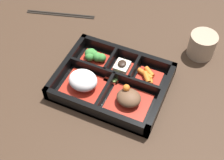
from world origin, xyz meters
TOP-DOWN VIEW (x-y plane):
  - ground_plane at (0.00, 0.00)m, footprint 3.00×3.00m
  - bento_base at (0.00, 0.00)m, footprint 0.29×0.23m
  - bento_rim at (-0.00, -0.00)m, footprint 0.29×0.23m
  - bowl_stew at (-0.06, 0.04)m, footprint 0.11×0.09m
  - bowl_rice at (0.06, 0.04)m, footprint 0.11×0.09m
  - bowl_carrots at (-0.08, -0.06)m, footprint 0.07×0.06m
  - bowl_tofu at (-0.01, -0.06)m, footprint 0.05×0.06m
  - bowl_greens at (0.08, -0.06)m, footprint 0.08×0.06m
  - bowl_pickles at (0.00, -0.01)m, footprint 0.04×0.04m
  - tea_cup at (-0.19, -0.22)m, footprint 0.08×0.08m
  - chopsticks at (0.28, -0.21)m, footprint 0.23×0.08m

SIDE VIEW (x-z plane):
  - ground_plane at x=0.00m, z-range 0.00..0.00m
  - chopsticks at x=0.28m, z-range 0.00..0.01m
  - bento_base at x=0.00m, z-range 0.00..0.01m
  - bowl_pickles at x=0.00m, z-range 0.01..0.02m
  - bowl_carrots at x=-0.08m, z-range 0.01..0.03m
  - bento_rim at x=0.00m, z-range 0.00..0.04m
  - bowl_tofu at x=-0.01m, z-range 0.01..0.04m
  - bowl_greens at x=0.08m, z-range 0.01..0.04m
  - bowl_stew at x=-0.06m, z-range 0.00..0.05m
  - bowl_rice at x=0.06m, z-range 0.01..0.06m
  - tea_cup at x=-0.19m, z-range 0.00..0.07m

